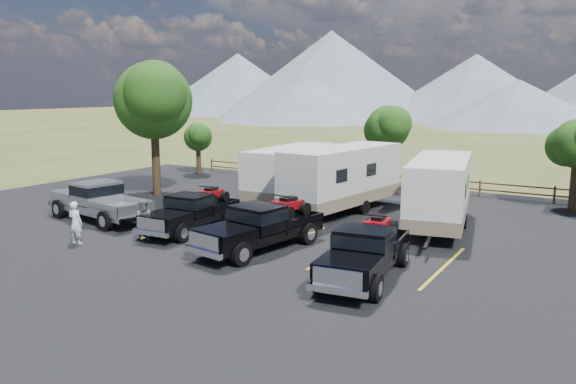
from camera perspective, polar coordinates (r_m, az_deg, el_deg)
The scene contains 17 objects.
ground at distance 19.69m, azimuth -5.04°, elevation -8.02°, with size 320.00×320.00×0.00m, color #4C5323.
asphalt_lot at distance 22.06m, azimuth -0.43°, elevation -5.90°, with size 44.00×34.00×0.04m, color black.
stall_lines at distance 22.88m, azimuth 0.88°, elevation -5.25°, with size 12.12×5.50×0.01m.
tree_big_nw at distance 33.75m, azimuth -13.54°, elevation 9.02°, with size 5.54×5.18×7.84m.
tree_north at distance 36.59m, azimuth 10.08°, elevation 6.46°, with size 3.46×3.24×5.25m.
tree_nw_small at distance 42.13m, azimuth -9.14°, elevation 5.53°, with size 2.59×2.43×3.85m.
rail_fence at distance 35.21m, azimuth 15.73°, elevation 0.79°, with size 36.12×0.12×1.00m.
mountain_range at distance 122.49m, azimuth 22.66°, elevation 10.28°, with size 209.00×71.00×20.00m.
rig_left at distance 25.18m, azimuth -9.69°, elevation -1.90°, with size 2.23×5.60×1.83m.
rig_center at distance 21.87m, azimuth -2.69°, elevation -3.42°, with size 2.84×6.18×1.99m.
rig_right at distance 18.75m, azimuth 7.88°, elevation -5.93°, with size 2.59×5.93×1.92m.
trailer_left at distance 31.29m, azimuth 0.22°, elevation 1.93°, with size 2.51×8.74×3.04m.
trailer_center at distance 28.49m, azimuth 5.51°, elevation 1.37°, with size 3.49×9.64×3.33m.
trailer_right at distance 25.96m, azimuth 15.13°, elevation -0.01°, with size 3.74×9.14×3.16m.
pickup_silver at distance 28.11m, azimuth -18.63°, elevation -0.85°, with size 6.45×2.92×1.87m.
person_a at distance 24.21m, azimuth -20.78°, elevation -2.94°, with size 0.64×0.42×1.75m, color white.
person_b at distance 23.84m, azimuth -14.34°, elevation -2.81°, with size 0.84×0.65×1.73m, color slate.
Camera 1 is at (11.08, -15.07, 6.16)m, focal length 35.00 mm.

